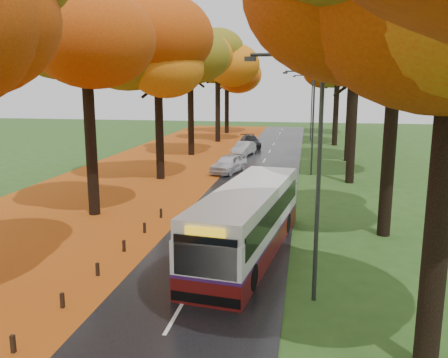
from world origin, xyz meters
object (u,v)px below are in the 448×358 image
(bus, at_px, (248,219))
(streetlamp_mid, at_px, (310,114))
(car_silver, at_px, (244,148))
(car_white, at_px, (229,164))
(streetlamp_near, at_px, (311,159))
(car_dark, at_px, (250,142))
(streetlamp_far, at_px, (310,102))

(bus, bearing_deg, streetlamp_mid, 89.78)
(car_silver, bearing_deg, car_white, -78.44)
(streetlamp_near, xyz_separation_m, streetlamp_mid, (0.00, 22.00, 0.00))
(streetlamp_near, height_order, streetlamp_mid, same)
(streetlamp_near, distance_m, bus, 5.67)
(streetlamp_near, distance_m, car_dark, 37.43)
(car_silver, distance_m, car_dark, 5.67)
(car_white, height_order, car_silver, car_white)
(bus, height_order, car_dark, bus)
(streetlamp_near, height_order, bus, streetlamp_near)
(streetlamp_mid, height_order, bus, streetlamp_mid)
(streetlamp_far, xyz_separation_m, bus, (-2.47, -40.04, -3.22))
(streetlamp_far, xyz_separation_m, car_dark, (-6.30, -7.32, -4.02))
(streetlamp_near, bearing_deg, car_silver, 101.42)
(streetlamp_mid, height_order, car_white, streetlamp_mid)
(car_white, relative_size, car_dark, 0.95)
(car_white, bearing_deg, car_silver, 105.95)
(car_dark, bearing_deg, streetlamp_mid, -83.12)
(streetlamp_near, distance_m, car_silver, 31.89)
(car_white, bearing_deg, car_dark, 105.93)
(bus, bearing_deg, car_dark, 104.24)
(car_white, distance_m, car_dark, 15.10)
(streetlamp_far, height_order, bus, streetlamp_far)
(car_white, bearing_deg, streetlamp_near, -58.44)
(bus, bearing_deg, streetlamp_far, 94.04)
(car_white, xyz_separation_m, car_dark, (-0.10, 15.10, -0.07))
(streetlamp_mid, distance_m, bus, 18.49)
(streetlamp_far, bearing_deg, car_dark, -130.69)
(streetlamp_far, distance_m, car_silver, 14.97)
(car_silver, bearing_deg, streetlamp_far, 75.40)
(car_white, bearing_deg, streetlamp_far, 90.10)
(streetlamp_mid, relative_size, car_white, 1.87)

